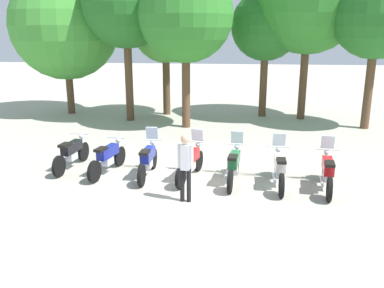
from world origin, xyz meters
name	(u,v)px	position (x,y,z in m)	size (l,w,h in m)	color
ground_plane	(190,178)	(0.00, 0.00, 0.00)	(80.00, 80.00, 0.00)	#ADA899
motorcycle_0	(72,153)	(-3.77, 0.53, 0.50)	(0.65, 2.19, 0.99)	black
motorcycle_1	(108,157)	(-2.51, 0.18, 0.50)	(0.75, 2.17, 0.99)	black
motorcycle_2	(148,159)	(-1.26, 0.05, 0.52)	(0.62, 2.19, 1.37)	black
motorcycle_3	(190,162)	(0.01, -0.02, 0.52)	(0.78, 2.15, 1.37)	black
motorcycle_4	(234,165)	(1.26, -0.18, 0.52)	(0.64, 2.19, 1.37)	black
motorcycle_5	(279,168)	(2.51, -0.34, 0.52)	(0.62, 2.19, 1.37)	black
motorcycle_6	(327,171)	(3.78, -0.48, 0.52)	(0.66, 2.18, 1.37)	black
person_0	(185,162)	(0.06, -1.67, 1.04)	(0.41, 0.25, 1.76)	black
tree_0	(65,26)	(-7.11, 8.90, 4.36)	(5.25, 5.25, 6.99)	brown
tree_1	(126,4)	(-3.68, 7.59, 5.26)	(3.94, 3.94, 7.26)	brown
tree_2	(166,30)	(-2.18, 9.15, 4.15)	(3.20, 3.20, 5.78)	brown
tree_3	(186,15)	(-0.87, 6.44, 4.76)	(3.97, 3.97, 6.77)	brown
tree_4	(266,26)	(2.63, 9.16, 4.33)	(3.31, 3.31, 6.01)	brown
tree_6	(377,15)	(6.94, 6.99, 4.74)	(3.61, 3.61, 6.58)	brown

